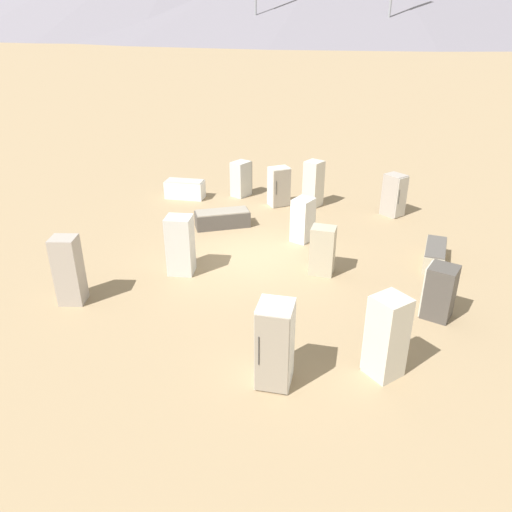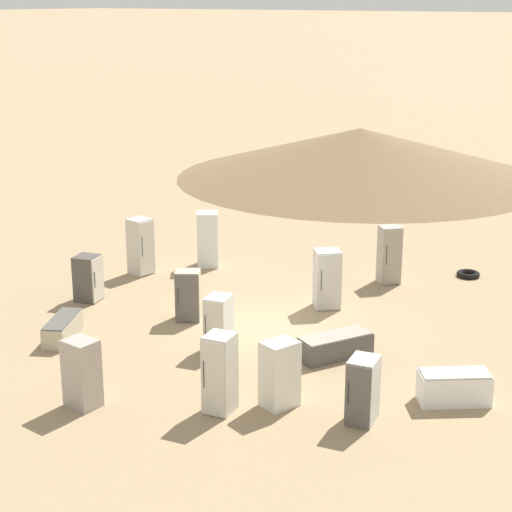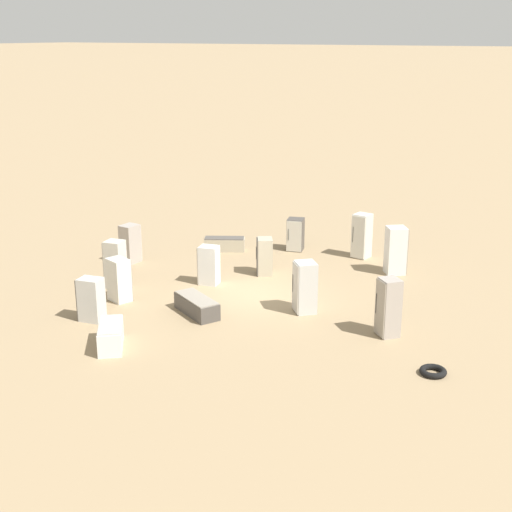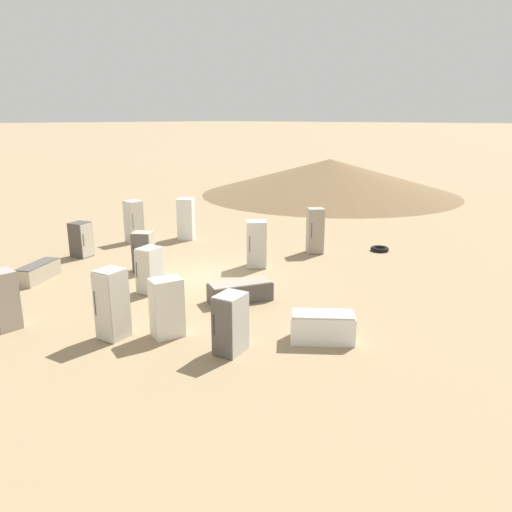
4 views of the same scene
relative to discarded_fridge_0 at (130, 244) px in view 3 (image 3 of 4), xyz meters
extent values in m
plane|color=#9E8460|center=(-6.52, 0.81, -0.80)|extent=(1000.00, 1000.00, 0.00)
cube|color=#A89E93|center=(0.00, 0.02, 0.00)|extent=(0.64, 0.75, 1.59)
cube|color=#BCB7AD|center=(-0.02, -0.36, 0.00)|extent=(0.57, 0.08, 1.53)
cylinder|color=#2D2D2D|center=(-0.23, -0.37, 0.08)|extent=(0.02, 0.02, 0.56)
cube|color=silver|center=(-2.95, 5.54, -0.07)|extent=(0.84, 0.71, 1.46)
cube|color=#56514C|center=(-2.57, 5.62, -0.07)|extent=(0.15, 0.56, 1.41)
cylinder|color=#2D2D2D|center=(-2.50, 5.42, 0.01)|extent=(0.02, 0.02, 0.51)
cube|color=#4C4742|center=(-5.11, -4.98, -0.09)|extent=(0.84, 0.83, 1.41)
cube|color=beige|center=(-5.21, -4.64, -0.09)|extent=(0.64, 0.22, 1.35)
cylinder|color=#2D2D2D|center=(-4.99, -4.55, -0.02)|extent=(0.02, 0.02, 0.49)
cube|color=white|center=(-9.96, -4.11, 0.15)|extent=(1.00, 1.00, 1.89)
cube|color=gray|center=(-10.27, -4.34, 0.15)|extent=(0.43, 0.57, 1.81)
cylinder|color=#2D2D2D|center=(-10.44, -4.16, 0.24)|extent=(0.02, 0.02, 0.66)
cube|color=white|center=(-4.31, 0.60, -0.06)|extent=(0.80, 0.72, 1.48)
cube|color=beige|center=(-3.95, 0.69, -0.06)|extent=(0.17, 0.55, 1.42)
cylinder|color=#2D2D2D|center=(-3.88, 0.50, 0.02)|extent=(0.02, 0.02, 0.52)
cube|color=white|center=(-4.90, 6.86, -0.44)|extent=(1.53, 1.69, 0.71)
cube|color=#BCB7AD|center=(-4.90, 6.86, -0.06)|extent=(1.47, 1.62, 0.04)
cube|color=#B2A88E|center=(-2.49, -3.31, -0.52)|extent=(1.83, 1.36, 0.56)
cube|color=#56514C|center=(-2.49, -3.31, -0.22)|extent=(1.75, 1.30, 0.04)
cube|color=#4C4742|center=(-5.62, 3.35, -0.52)|extent=(2.06, 1.53, 0.56)
cube|color=gray|center=(-5.62, 3.35, -0.21)|extent=(1.98, 1.47, 0.04)
cube|color=#A89E93|center=(-11.84, 1.80, 0.14)|extent=(0.87, 0.86, 1.88)
cube|color=gray|center=(-11.63, 2.03, 0.14)|extent=(0.49, 0.45, 1.80)
cylinder|color=#2D2D2D|center=(-11.45, 1.90, 0.23)|extent=(0.02, 0.02, 0.66)
cube|color=silver|center=(-8.70, 1.32, 0.09)|extent=(0.98, 0.99, 1.77)
cube|color=#BCB7AD|center=(-8.45, 1.55, 0.09)|extent=(0.51, 0.55, 1.70)
cylinder|color=#2D2D2D|center=(-8.25, 1.38, 0.18)|extent=(0.02, 0.02, 0.62)
cube|color=beige|center=(-8.01, -5.45, 0.14)|extent=(0.73, 0.73, 1.88)
cube|color=silver|center=(-7.97, -5.10, 0.14)|extent=(0.63, 0.12, 1.81)
cylinder|color=#2D2D2D|center=(-7.74, -5.10, 0.24)|extent=(0.02, 0.02, 0.66)
cube|color=#B2A88E|center=(-5.57, -1.44, -0.06)|extent=(0.85, 0.89, 1.47)
cube|color=#56514C|center=(-5.32, -1.28, -0.06)|extent=(0.39, 0.58, 1.41)
cylinder|color=#2D2D2D|center=(-5.16, -1.46, 0.01)|extent=(0.02, 0.02, 0.51)
cube|color=silver|center=(-2.53, 3.67, -0.02)|extent=(0.91, 0.79, 1.55)
cube|color=gray|center=(-2.62, 3.38, -0.02)|extent=(0.72, 0.27, 1.49)
cylinder|color=#2D2D2D|center=(-2.89, 3.43, 0.06)|extent=(0.02, 0.02, 0.54)
cube|color=beige|center=(-1.56, 2.72, 0.11)|extent=(0.74, 0.71, 1.82)
cube|color=beige|center=(-1.22, 2.78, 0.11)|extent=(0.14, 0.58, 1.75)
cylinder|color=#2D2D2D|center=(-1.16, 2.57, 0.21)|extent=(0.02, 0.02, 0.64)
torus|color=black|center=(-13.88, 3.73, -0.71)|extent=(0.77, 0.77, 0.17)
camera|label=1|loc=(-15.69, -10.14, 6.21)|focal=35.00mm
camera|label=2|loc=(12.24, 13.21, 8.09)|focal=60.00mm
camera|label=3|loc=(-18.62, 21.77, 8.33)|focal=50.00mm
camera|label=4|loc=(4.93, 13.26, 4.68)|focal=35.00mm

